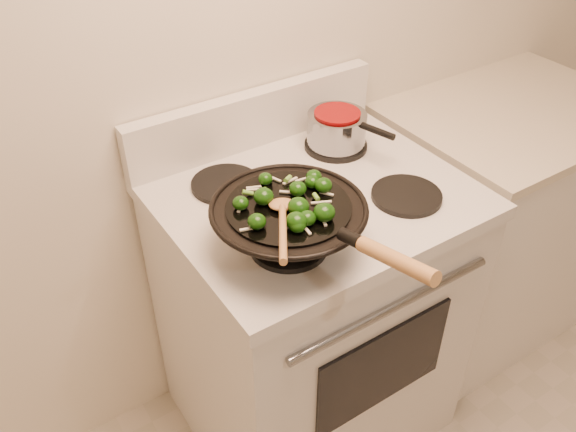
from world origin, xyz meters
TOP-DOWN VIEW (x-y plane):
  - stove at (-0.30, 1.17)m, footprint 0.78×0.67m
  - counter_unit at (0.54, 1.20)m, footprint 0.81×0.62m
  - wok at (-0.48, 1.02)m, footprint 0.35×0.58m
  - stirfry at (-0.48, 1.00)m, footprint 0.25×0.24m
  - wooden_spoon at (-0.53, 0.96)m, footprint 0.18×0.25m
  - saucepan at (-0.12, 1.32)m, footprint 0.17×0.26m

SIDE VIEW (x-z plane):
  - counter_unit at x=0.54m, z-range 0.00..0.91m
  - stove at x=-0.30m, z-range -0.07..1.01m
  - saucepan at x=-0.12m, z-range 0.93..1.03m
  - wok at x=-0.48m, z-range 0.89..1.09m
  - stirfry at x=-0.48m, z-range 1.04..1.08m
  - wooden_spoon at x=-0.53m, z-range 1.03..1.10m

